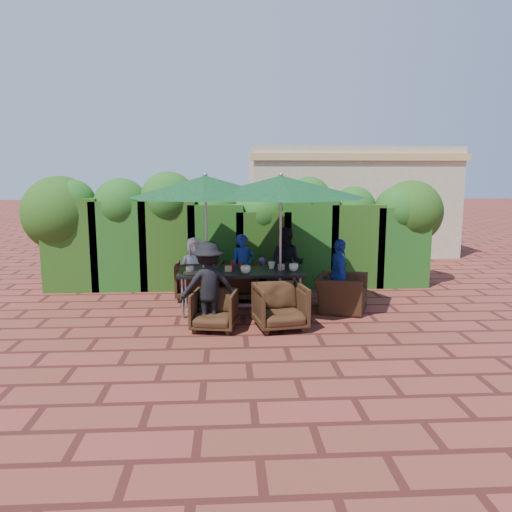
{
  "coord_description": "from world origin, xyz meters",
  "views": [
    {
      "loc": [
        -0.26,
        -8.42,
        2.44
      ],
      "look_at": [
        0.25,
        0.4,
        0.98
      ],
      "focal_mm": 35.0,
      "sensor_mm": 36.0,
      "label": 1
    }
  ],
  "objects": [
    {
      "name": "child_right",
      "position": [
        0.44,
        1.24,
        0.4
      ],
      "size": [
        0.34,
        0.31,
        0.81
      ],
      "primitive_type": "imported",
      "rotation": [
        0.0,
        0.0,
        0.28
      ],
      "color": "purple",
      "rests_on": "ground"
    },
    {
      "name": "serving_tray",
      "position": [
        -0.84,
        0.02,
        0.76
      ],
      "size": [
        0.35,
        0.25,
        0.02
      ],
      "primitive_type": "cube",
      "color": "#936D47",
      "rests_on": "dining_table"
    },
    {
      "name": "umbrella_right",
      "position": [
        0.66,
        0.15,
        2.21
      ],
      "size": [
        2.97,
        2.97,
        2.46
      ],
      "color": "gray",
      "rests_on": "ground"
    },
    {
      "name": "dining_table",
      "position": [
        -0.02,
        0.21,
        0.67
      ],
      "size": [
        2.2,
        0.9,
        0.75
      ],
      "color": "black",
      "rests_on": "ground"
    },
    {
      "name": "adult_end_right",
      "position": [
        1.73,
        0.22,
        0.65
      ],
      "size": [
        0.43,
        0.78,
        1.3
      ],
      "primitive_type": "imported",
      "rotation": [
        0.0,
        0.0,
        1.51
      ],
      "color": "navy",
      "rests_on": "ground"
    },
    {
      "name": "chair_near_right",
      "position": [
        0.57,
        -0.79,
        0.4
      ],
      "size": [
        0.88,
        0.84,
        0.79
      ],
      "primitive_type": "imported",
      "rotation": [
        0.0,
        0.0,
        0.17
      ],
      "color": "black",
      "rests_on": "ground"
    },
    {
      "name": "adult_far_right",
      "position": [
        0.89,
        1.07,
        0.71
      ],
      "size": [
        0.78,
        0.63,
        1.42
      ],
      "primitive_type": "imported",
      "rotation": [
        0.0,
        0.0,
        -0.37
      ],
      "color": "black",
      "rests_on": "ground"
    },
    {
      "name": "pedestrian_b",
      "position": [
        2.63,
        4.5,
        0.93
      ],
      "size": [
        0.98,
        0.71,
        1.87
      ],
      "primitive_type": "imported",
      "rotation": [
        0.0,
        0.0,
        2.95
      ],
      "color": "#E7516C",
      "rests_on": "ground"
    },
    {
      "name": "chair_far_right",
      "position": [
        0.73,
        1.08,
        0.37
      ],
      "size": [
        0.86,
        0.83,
        0.75
      ],
      "primitive_type": "imported",
      "rotation": [
        0.0,
        0.0,
        3.38
      ],
      "color": "black",
      "rests_on": "ground"
    },
    {
      "name": "pedestrian_a",
      "position": [
        1.56,
        4.14,
        0.87
      ],
      "size": [
        1.71,
        1.25,
        1.74
      ],
      "primitive_type": "imported",
      "rotation": [
        0.0,
        0.0,
        2.68
      ],
      "color": "#278424",
      "rests_on": "ground"
    },
    {
      "name": "number_block_left",
      "position": [
        -0.25,
        0.15,
        0.8
      ],
      "size": [
        0.12,
        0.06,
        0.1
      ],
      "primitive_type": "cube",
      "color": "tan",
      "rests_on": "dining_table"
    },
    {
      "name": "pedestrian_c",
      "position": [
        3.5,
        4.42,
        0.82
      ],
      "size": [
        1.15,
        0.85,
        1.64
      ],
      "primitive_type": "imported",
      "rotation": [
        0.0,
        0.0,
        2.74
      ],
      "color": "gray",
      "rests_on": "ground"
    },
    {
      "name": "hedge_wall",
      "position": [
        -0.23,
        2.32,
        1.31
      ],
      "size": [
        9.1,
        1.6,
        2.49
      ],
      "color": "#1A370F",
      "rests_on": "ground"
    },
    {
      "name": "cup_e",
      "position": [
        0.9,
        0.12,
        0.82
      ],
      "size": [
        0.17,
        0.17,
        0.13
      ],
      "primitive_type": "imported",
      "color": "beige",
      "rests_on": "dining_table"
    },
    {
      "name": "cup_d",
      "position": [
        0.53,
        0.36,
        0.81
      ],
      "size": [
        0.13,
        0.13,
        0.13
      ],
      "primitive_type": "imported",
      "color": "beige",
      "rests_on": "dining_table"
    },
    {
      "name": "ketchup_bottle",
      "position": [
        -0.18,
        0.29,
        0.83
      ],
      "size": [
        0.04,
        0.04,
        0.17
      ],
      "primitive_type": "cylinder",
      "color": "#B20C0A",
      "rests_on": "dining_table"
    },
    {
      "name": "building",
      "position": [
        3.5,
        6.99,
        1.61
      ],
      "size": [
        6.2,
        3.08,
        3.2
      ],
      "color": "beige",
      "rests_on": "ground"
    },
    {
      "name": "chair_end_right",
      "position": [
        1.78,
        0.24,
        0.42
      ],
      "size": [
        0.94,
        1.13,
        0.85
      ],
      "primitive_type": "imported",
      "rotation": [
        0.0,
        0.0,
        1.2
      ],
      "color": "black",
      "rests_on": "ground"
    },
    {
      "name": "child_left",
      "position": [
        -0.53,
        1.27,
        0.4
      ],
      "size": [
        0.34,
        0.31,
        0.81
      ],
      "primitive_type": "imported",
      "rotation": [
        0.0,
        0.0,
        -0.27
      ],
      "color": "#E7516C",
      "rests_on": "ground"
    },
    {
      "name": "cup_b",
      "position": [
        -0.65,
        0.35,
        0.81
      ],
      "size": [
        0.13,
        0.13,
        0.12
      ],
      "primitive_type": "imported",
      "color": "beige",
      "rests_on": "dining_table"
    },
    {
      "name": "chair_near_left",
      "position": [
        -0.48,
        -0.79,
        0.35
      ],
      "size": [
        0.77,
        0.74,
        0.69
      ],
      "primitive_type": "imported",
      "rotation": [
        0.0,
        0.0,
        -0.17
      ],
      "color": "black",
      "rests_on": "ground"
    },
    {
      "name": "number_block_right",
      "position": [
        0.69,
        0.26,
        0.8
      ],
      "size": [
        0.12,
        0.06,
        0.1
      ],
      "primitive_type": "cube",
      "color": "tan",
      "rests_on": "dining_table"
    },
    {
      "name": "cup_a",
      "position": [
        -0.91,
        0.08,
        0.81
      ],
      "size": [
        0.14,
        0.14,
        0.11
      ],
      "primitive_type": "imported",
      "color": "beige",
      "rests_on": "dining_table"
    },
    {
      "name": "umbrella_left",
      "position": [
        -0.63,
        0.23,
        2.21
      ],
      "size": [
        2.66,
        2.66,
        2.46
      ],
      "color": "gray",
      "rests_on": "ground"
    },
    {
      "name": "cup_c",
      "position": [
        0.05,
        -0.04,
        0.82
      ],
      "size": [
        0.18,
        0.18,
        0.14
      ],
      "primitive_type": "imported",
      "color": "beige",
      "rests_on": "dining_table"
    },
    {
      "name": "adult_near_left",
      "position": [
        -0.57,
        -0.71,
        0.7
      ],
      "size": [
        0.96,
        0.6,
        1.4
      ],
      "primitive_type": "imported",
      "rotation": [
        0.0,
        0.0,
        3.37
      ],
      "color": "black",
      "rests_on": "ground"
    },
    {
      "name": "ground",
      "position": [
        0.0,
        0.0,
        0.0
      ],
      "size": [
        80.0,
        80.0,
        0.0
      ],
      "primitive_type": "plane",
      "color": "maroon",
      "rests_on": "ground"
    },
    {
      "name": "chair_far_mid",
      "position": [
        -0.02,
        1.11,
        0.42
      ],
      "size": [
        0.91,
        0.86,
        0.84
      ],
      "primitive_type": "imported",
      "rotation": [
        0.0,
        0.0,
        3.01
      ],
      "color": "black",
      "rests_on": "ground"
    },
    {
      "name": "sauce_bottle",
      "position": [
        -0.03,
        0.3,
        0.83
      ],
      "size": [
        0.04,
        0.04,
        0.17
      ],
      "primitive_type": "cylinder",
      "color": "#4C230C",
      "rests_on": "dining_table"
    },
    {
      "name": "chair_far_left",
      "position": [
        -0.88,
        1.25,
        0.41
      ],
      "size": [
        0.8,
        0.75,
        0.81
      ],
      "primitive_type": "imported",
      "rotation": [
        0.0,
        0.0,
        3.15
      ],
      "color": "black",
      "rests_on": "ground"
    },
    {
      "name": "adult_far_left",
      "position": [
        -0.9,
        1.2,
        0.61
      ],
      "size": [
        0.67,
        0.48,
        1.22
      ],
      "primitive_type": "imported",
      "rotation": [
        0.0,
        0.0,
        0.23
      ],
      "color": "white",
      "rests_on": "ground"
    },
    {
      "name": "adult_far_mid",
      "position": [
        0.04,
        1.11,
        0.64
      ],
      "size": [
        0.54,
        0.48,
        1.29
      ],
      "primitive_type": "imported",
      "rotation": [
        0.0,
        0.0,
        0.25
      ],
      "color": "navy",
      "rests_on": "ground"
    }
  ]
}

